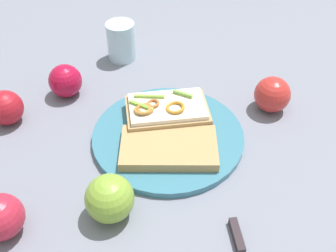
{
  "coord_description": "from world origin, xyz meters",
  "views": [
    {
      "loc": [
        -0.02,
        -0.57,
        0.55
      ],
      "look_at": [
        0.0,
        0.0,
        0.03
      ],
      "focal_mm": 43.82,
      "sensor_mm": 36.0,
      "label": 1
    }
  ],
  "objects_px": {
    "apple_2": "(110,198)",
    "apple_4": "(65,81)",
    "bread_slice_side": "(172,147)",
    "apple_3": "(1,217)",
    "apple_0": "(272,94)",
    "apple_1": "(6,108)",
    "knife": "(239,244)",
    "sandwich": "(164,111)",
    "plate": "(168,136)",
    "drinking_glass": "(121,41)"
  },
  "relations": [
    {
      "from": "apple_1",
      "to": "apple_2",
      "type": "relative_size",
      "value": 0.89
    },
    {
      "from": "apple_2",
      "to": "apple_3",
      "type": "bearing_deg",
      "value": -170.61
    },
    {
      "from": "knife",
      "to": "drinking_glass",
      "type": "bearing_deg",
      "value": -164.38
    },
    {
      "from": "plate",
      "to": "apple_2",
      "type": "distance_m",
      "value": 0.2
    },
    {
      "from": "apple_3",
      "to": "apple_4",
      "type": "relative_size",
      "value": 1.01
    },
    {
      "from": "apple_1",
      "to": "drinking_glass",
      "type": "xyz_separation_m",
      "value": [
        0.22,
        0.23,
        0.01
      ]
    },
    {
      "from": "apple_3",
      "to": "apple_1",
      "type": "bearing_deg",
      "value": 102.96
    },
    {
      "from": "apple_0",
      "to": "apple_4",
      "type": "distance_m",
      "value": 0.43
    },
    {
      "from": "apple_0",
      "to": "knife",
      "type": "height_order",
      "value": "apple_0"
    },
    {
      "from": "plate",
      "to": "sandwich",
      "type": "bearing_deg",
      "value": 97.47
    },
    {
      "from": "bread_slice_side",
      "to": "apple_0",
      "type": "height_order",
      "value": "apple_0"
    },
    {
      "from": "apple_2",
      "to": "bread_slice_side",
      "type": "bearing_deg",
      "value": 50.77
    },
    {
      "from": "apple_4",
      "to": "apple_3",
      "type": "bearing_deg",
      "value": -97.39
    },
    {
      "from": "drinking_glass",
      "to": "apple_0",
      "type": "bearing_deg",
      "value": -32.82
    },
    {
      "from": "sandwich",
      "to": "apple_0",
      "type": "bearing_deg",
      "value": 3.65
    },
    {
      "from": "apple_2",
      "to": "apple_3",
      "type": "relative_size",
      "value": 1.09
    },
    {
      "from": "apple_2",
      "to": "knife",
      "type": "distance_m",
      "value": 0.21
    },
    {
      "from": "apple_3",
      "to": "plate",
      "type": "bearing_deg",
      "value": 37.35
    },
    {
      "from": "bread_slice_side",
      "to": "apple_2",
      "type": "distance_m",
      "value": 0.16
    },
    {
      "from": "bread_slice_side",
      "to": "apple_1",
      "type": "distance_m",
      "value": 0.34
    },
    {
      "from": "apple_0",
      "to": "apple_1",
      "type": "distance_m",
      "value": 0.53
    },
    {
      "from": "drinking_glass",
      "to": "apple_1",
      "type": "bearing_deg",
      "value": -133.78
    },
    {
      "from": "plate",
      "to": "drinking_glass",
      "type": "bearing_deg",
      "value": 109.39
    },
    {
      "from": "apple_0",
      "to": "knife",
      "type": "xyz_separation_m",
      "value": [
        -0.12,
        -0.32,
        -0.03
      ]
    },
    {
      "from": "drinking_glass",
      "to": "apple_3",
      "type": "bearing_deg",
      "value": -107.92
    },
    {
      "from": "bread_slice_side",
      "to": "knife",
      "type": "xyz_separation_m",
      "value": [
        0.09,
        -0.19,
        -0.02
      ]
    },
    {
      "from": "apple_1",
      "to": "drinking_glass",
      "type": "height_order",
      "value": "drinking_glass"
    },
    {
      "from": "apple_2",
      "to": "drinking_glass",
      "type": "height_order",
      "value": "drinking_glass"
    },
    {
      "from": "apple_2",
      "to": "knife",
      "type": "xyz_separation_m",
      "value": [
        0.2,
        -0.07,
        -0.03
      ]
    },
    {
      "from": "apple_0",
      "to": "apple_3",
      "type": "xyz_separation_m",
      "value": [
        -0.47,
        -0.28,
        -0.0
      ]
    },
    {
      "from": "plate",
      "to": "apple_3",
      "type": "relative_size",
      "value": 4.03
    },
    {
      "from": "apple_2",
      "to": "apple_4",
      "type": "xyz_separation_m",
      "value": [
        -0.12,
        0.32,
        -0.0
      ]
    },
    {
      "from": "plate",
      "to": "apple_1",
      "type": "distance_m",
      "value": 0.32
    },
    {
      "from": "apple_2",
      "to": "apple_4",
      "type": "distance_m",
      "value": 0.34
    },
    {
      "from": "sandwich",
      "to": "drinking_glass",
      "type": "xyz_separation_m",
      "value": [
        -0.1,
        0.24,
        0.01
      ]
    },
    {
      "from": "bread_slice_side",
      "to": "apple_3",
      "type": "xyz_separation_m",
      "value": [
        -0.26,
        -0.15,
        0.01
      ]
    },
    {
      "from": "apple_1",
      "to": "knife",
      "type": "distance_m",
      "value": 0.51
    },
    {
      "from": "apple_3",
      "to": "drinking_glass",
      "type": "bearing_deg",
      "value": 72.08
    },
    {
      "from": "apple_1",
      "to": "apple_0",
      "type": "bearing_deg",
      "value": 2.35
    },
    {
      "from": "bread_slice_side",
      "to": "apple_4",
      "type": "bearing_deg",
      "value": 140.73
    },
    {
      "from": "apple_2",
      "to": "drinking_glass",
      "type": "xyz_separation_m",
      "value": [
        -0.0,
        0.46,
        0.01
      ]
    },
    {
      "from": "apple_4",
      "to": "knife",
      "type": "distance_m",
      "value": 0.49
    },
    {
      "from": "apple_0",
      "to": "apple_1",
      "type": "xyz_separation_m",
      "value": [
        -0.53,
        -0.02,
        -0.0
      ]
    },
    {
      "from": "drinking_glass",
      "to": "knife",
      "type": "bearing_deg",
      "value": -69.08
    },
    {
      "from": "apple_0",
      "to": "apple_3",
      "type": "height_order",
      "value": "apple_0"
    },
    {
      "from": "sandwich",
      "to": "apple_4",
      "type": "xyz_separation_m",
      "value": [
        -0.21,
        0.1,
        0.0
      ]
    },
    {
      "from": "apple_1",
      "to": "apple_2",
      "type": "height_order",
      "value": "apple_2"
    },
    {
      "from": "bread_slice_side",
      "to": "drinking_glass",
      "type": "relative_size",
      "value": 1.91
    },
    {
      "from": "apple_2",
      "to": "knife",
      "type": "bearing_deg",
      "value": -18.64
    },
    {
      "from": "plate",
      "to": "apple_0",
      "type": "relative_size",
      "value": 3.91
    }
  ]
}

